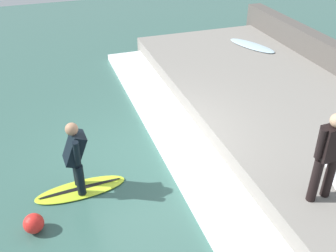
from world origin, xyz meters
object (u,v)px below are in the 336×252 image
object	(u,v)px
surfer_waiting_near	(329,153)
surfboard_spare	(252,46)
surfboard_riding	(81,189)
surfer_riding	(75,154)
marker_buoy	(34,223)

from	to	relation	value
surfer_waiting_near	surfboard_spare	xyz separation A→B (m)	(2.51, 6.78, -0.89)
surfboard_riding	surfer_riding	bearing A→B (deg)	26.57
surfboard_riding	surfboard_spare	world-z (taller)	surfboard_spare
surfboard_riding	surfboard_spare	xyz separation A→B (m)	(6.28, 4.67, 0.54)
surfboard_spare	surfer_riding	bearing A→B (deg)	-143.32
surfer_riding	surfer_waiting_near	bearing A→B (deg)	-29.19
surfer_riding	surfboard_spare	world-z (taller)	surfer_riding
surfboard_riding	surfer_waiting_near	distance (m)	4.55
surfboard_spare	surfer_waiting_near	bearing A→B (deg)	-110.30
surfer_waiting_near	surfboard_spare	distance (m)	7.28
surfboard_spare	marker_buoy	world-z (taller)	surfboard_spare
surfer_waiting_near	marker_buoy	distance (m)	5.01
surfer_riding	surfboard_spare	distance (m)	7.83
surfer_riding	surfer_waiting_near	xyz separation A→B (m)	(3.77, -2.11, 0.58)
surfer_riding	surfboard_spare	bearing A→B (deg)	36.68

